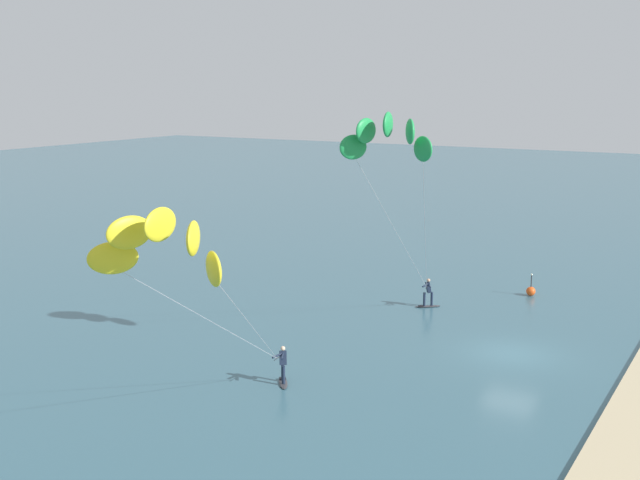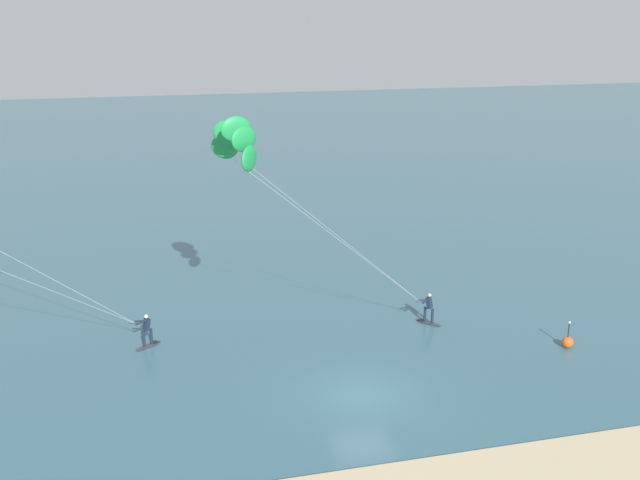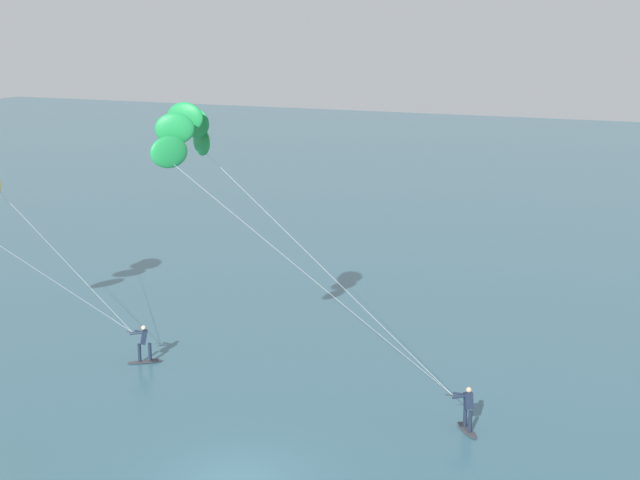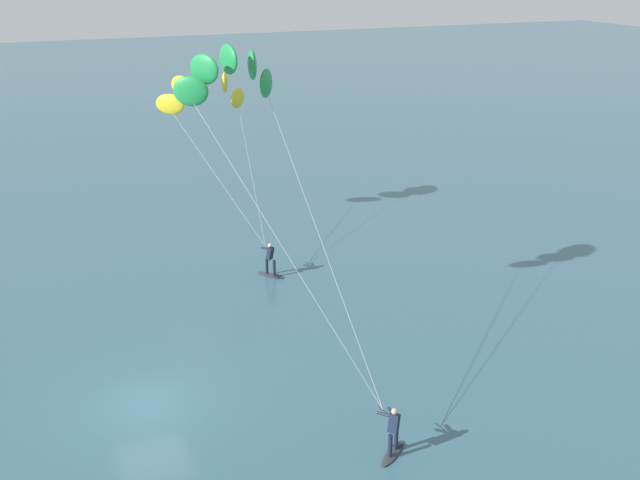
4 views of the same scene
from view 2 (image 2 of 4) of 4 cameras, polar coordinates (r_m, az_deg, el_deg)
ground_plane at (r=33.15m, az=3.22°, el=-11.61°), size 240.00×240.00×0.00m
kitesurfer_mid_water at (r=33.32m, az=-5.41°, el=6.60°), size 11.68×4.89×11.47m
marker_buoy at (r=39.20m, az=18.07°, el=-7.27°), size 0.56×0.56×1.38m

